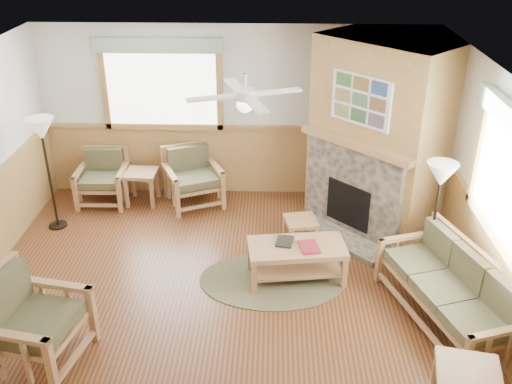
{
  "coord_description": "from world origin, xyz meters",
  "views": [
    {
      "loc": [
        0.6,
        -5.39,
        4.25
      ],
      "look_at": [
        0.4,
        0.7,
        1.15
      ],
      "focal_mm": 40.0,
      "sensor_mm": 36.0,
      "label": 1
    }
  ],
  "objects_px": {
    "floor_lamp_right": "(434,223)",
    "armchair_left": "(34,321)",
    "end_table_chairs": "(142,187)",
    "armchair_back_left": "(102,178)",
    "floor_lamp_left": "(49,174)",
    "armchair_back_right": "(193,178)",
    "coffee_table": "(296,262)",
    "sofa": "(447,289)",
    "footstool": "(300,231)"
  },
  "relations": [
    {
      "from": "floor_lamp_right",
      "to": "armchair_left",
      "type": "bearing_deg",
      "value": -159.86
    },
    {
      "from": "armchair_left",
      "to": "floor_lamp_right",
      "type": "height_order",
      "value": "floor_lamp_right"
    },
    {
      "from": "end_table_chairs",
      "to": "armchair_back_left",
      "type": "bearing_deg",
      "value": 180.0
    },
    {
      "from": "armchair_back_left",
      "to": "floor_lamp_left",
      "type": "relative_size",
      "value": 0.49
    },
    {
      "from": "armchair_back_left",
      "to": "armchair_left",
      "type": "xyz_separation_m",
      "value": [
        0.29,
        -3.51,
        0.09
      ]
    },
    {
      "from": "armchair_back_right",
      "to": "end_table_chairs",
      "type": "relative_size",
      "value": 1.66
    },
    {
      "from": "floor_lamp_right",
      "to": "armchair_back_right",
      "type": "bearing_deg",
      "value": 148.9
    },
    {
      "from": "armchair_back_right",
      "to": "armchair_left",
      "type": "xyz_separation_m",
      "value": [
        -1.14,
        -3.51,
        0.06
      ]
    },
    {
      "from": "armchair_back_right",
      "to": "coffee_table",
      "type": "xyz_separation_m",
      "value": [
        1.54,
        -1.97,
        -0.2
      ]
    },
    {
      "from": "sofa",
      "to": "coffee_table",
      "type": "relative_size",
      "value": 1.56
    },
    {
      "from": "sofa",
      "to": "footstool",
      "type": "xyz_separation_m",
      "value": [
        -1.56,
        1.63,
        -0.25
      ]
    },
    {
      "from": "coffee_table",
      "to": "floor_lamp_left",
      "type": "bearing_deg",
      "value": 153.64
    },
    {
      "from": "armchair_left",
      "to": "footstool",
      "type": "relative_size",
      "value": 2.37
    },
    {
      "from": "armchair_back_right",
      "to": "floor_lamp_left",
      "type": "distance_m",
      "value": 2.11
    },
    {
      "from": "armchair_back_left",
      "to": "coffee_table",
      "type": "height_order",
      "value": "armchair_back_left"
    },
    {
      "from": "floor_lamp_right",
      "to": "end_table_chairs",
      "type": "bearing_deg",
      "value": 154.32
    },
    {
      "from": "floor_lamp_right",
      "to": "coffee_table",
      "type": "bearing_deg",
      "value": -178.27
    },
    {
      "from": "sofa",
      "to": "armchair_back_left",
      "type": "relative_size",
      "value": 2.28
    },
    {
      "from": "sofa",
      "to": "armchair_back_right",
      "type": "distance_m",
      "value": 4.2
    },
    {
      "from": "sofa",
      "to": "floor_lamp_left",
      "type": "bearing_deg",
      "value": -129.2
    },
    {
      "from": "footstool",
      "to": "floor_lamp_left",
      "type": "xyz_separation_m",
      "value": [
        -3.54,
        0.33,
        0.66
      ]
    },
    {
      "from": "sofa",
      "to": "end_table_chairs",
      "type": "height_order",
      "value": "sofa"
    },
    {
      "from": "coffee_table",
      "to": "footstool",
      "type": "relative_size",
      "value": 2.85
    },
    {
      "from": "footstool",
      "to": "floor_lamp_right",
      "type": "bearing_deg",
      "value": -27.32
    },
    {
      "from": "armchair_back_left",
      "to": "end_table_chairs",
      "type": "bearing_deg",
      "value": -0.92
    },
    {
      "from": "armchair_back_left",
      "to": "footstool",
      "type": "relative_size",
      "value": 1.95
    },
    {
      "from": "sofa",
      "to": "armchair_left",
      "type": "height_order",
      "value": "armchair_left"
    },
    {
      "from": "armchair_back_right",
      "to": "floor_lamp_left",
      "type": "relative_size",
      "value": 0.53
    },
    {
      "from": "armchair_back_right",
      "to": "floor_lamp_left",
      "type": "bearing_deg",
      "value": 178.19
    },
    {
      "from": "end_table_chairs",
      "to": "armchair_left",
      "type": "bearing_deg",
      "value": -95.41
    },
    {
      "from": "sofa",
      "to": "floor_lamp_right",
      "type": "height_order",
      "value": "floor_lamp_right"
    },
    {
      "from": "coffee_table",
      "to": "end_table_chairs",
      "type": "relative_size",
      "value": 2.25
    },
    {
      "from": "armchair_back_left",
      "to": "armchair_back_right",
      "type": "height_order",
      "value": "armchair_back_right"
    },
    {
      "from": "armchair_back_left",
      "to": "armchair_back_right",
      "type": "distance_m",
      "value": 1.43
    },
    {
      "from": "armchair_left",
      "to": "floor_lamp_right",
      "type": "bearing_deg",
      "value": -58.48
    },
    {
      "from": "end_table_chairs",
      "to": "armchair_back_right",
      "type": "bearing_deg",
      "value": 0.0
    },
    {
      "from": "armchair_back_right",
      "to": "footstool",
      "type": "xyz_separation_m",
      "value": [
        1.63,
        -1.12,
        -0.26
      ]
    },
    {
      "from": "sofa",
      "to": "armchair_back_right",
      "type": "bearing_deg",
      "value": -148.96
    },
    {
      "from": "armchair_back_right",
      "to": "floor_lamp_right",
      "type": "distance_m",
      "value": 3.74
    },
    {
      "from": "coffee_table",
      "to": "floor_lamp_left",
      "type": "distance_m",
      "value": 3.7
    },
    {
      "from": "armchair_left",
      "to": "floor_lamp_left",
      "type": "relative_size",
      "value": 0.59
    },
    {
      "from": "armchair_back_left",
      "to": "footstool",
      "type": "distance_m",
      "value": 3.27
    },
    {
      "from": "floor_lamp_left",
      "to": "floor_lamp_right",
      "type": "distance_m",
      "value": 5.22
    },
    {
      "from": "armchair_left",
      "to": "footstool",
      "type": "height_order",
      "value": "armchair_left"
    },
    {
      "from": "armchair_back_right",
      "to": "footstool",
      "type": "bearing_deg",
      "value": -58.63
    },
    {
      "from": "armchair_back_right",
      "to": "sofa",
      "type": "bearing_deg",
      "value": -64.93
    },
    {
      "from": "floor_lamp_left",
      "to": "coffee_table",
      "type": "bearing_deg",
      "value": -18.88
    },
    {
      "from": "armchair_left",
      "to": "footstool",
      "type": "xyz_separation_m",
      "value": [
        2.77,
        2.39,
        -0.32
      ]
    },
    {
      "from": "armchair_left",
      "to": "coffee_table",
      "type": "height_order",
      "value": "armchair_left"
    },
    {
      "from": "armchair_left",
      "to": "footstool",
      "type": "bearing_deg",
      "value": -37.85
    }
  ]
}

